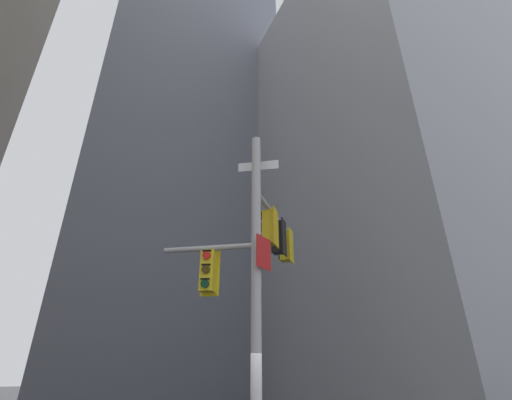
# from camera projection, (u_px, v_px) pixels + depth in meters

# --- Properties ---
(building_tower_right) EXTENTS (17.31, 17.31, 30.55)m
(building_tower_right) POSITION_uv_depth(u_px,v_px,m) (401.00, 172.00, 26.07)
(building_tower_right) COLOR #9399A3
(building_tower_right) RESTS_ON ground
(building_mid_block) EXTENTS (14.90, 14.90, 44.64)m
(building_mid_block) POSITION_uv_depth(u_px,v_px,m) (178.00, 144.00, 35.10)
(building_mid_block) COLOR slate
(building_mid_block) RESTS_ON ground
(signal_pole_assembly) EXTENTS (4.36, 2.75, 8.16)m
(signal_pole_assembly) POSITION_uv_depth(u_px,v_px,m) (259.00, 261.00, 9.45)
(signal_pole_assembly) COLOR #B2B2B5
(signal_pole_assembly) RESTS_ON ground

